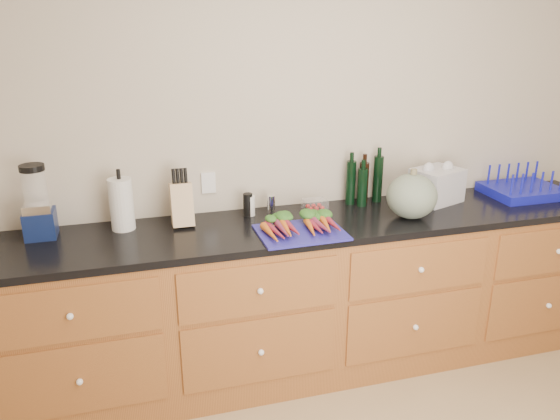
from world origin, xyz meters
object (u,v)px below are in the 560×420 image
object	(u,v)px
blender_appliance	(38,206)
squash	(412,196)
dish_rack	(523,188)
paper_towel	(122,204)
knife_block	(182,204)
cutting_board	(301,232)
tomato_box	(315,205)
carrots	(298,224)

from	to	relation	value
blender_appliance	squash	bearing A→B (deg)	-7.37
dish_rack	squash	bearing A→B (deg)	-168.70
paper_towel	knife_block	size ratio (longest dim) A/B	1.20
cutting_board	tomato_box	xyz separation A→B (m)	(0.19, 0.33, 0.03)
squash	knife_block	distance (m)	1.28
cutting_board	paper_towel	bearing A→B (deg)	160.34
tomato_box	blender_appliance	bearing A→B (deg)	-179.54
knife_block	tomato_box	bearing A→B (deg)	2.21
blender_appliance	dish_rack	world-z (taller)	blender_appliance
carrots	paper_towel	world-z (taller)	paper_towel
blender_appliance	paper_towel	distance (m)	0.41
cutting_board	squash	xyz separation A→B (m)	(0.67, 0.06, 0.12)
blender_appliance	dish_rack	xyz separation A→B (m)	(2.87, -0.08, -0.13)
squash	dish_rack	distance (m)	0.91
cutting_board	dish_rack	bearing A→B (deg)	8.74
paper_towel	squash	bearing A→B (deg)	-9.34
blender_appliance	tomato_box	xyz separation A→B (m)	(1.50, 0.01, -0.14)
knife_block	tomato_box	size ratio (longest dim) A/B	1.75
cutting_board	carrots	size ratio (longest dim) A/B	1.09
blender_appliance	dish_rack	size ratio (longest dim) A/B	0.85
blender_appliance	paper_towel	xyz separation A→B (m)	(0.41, 0.00, -0.03)
tomato_box	dish_rack	bearing A→B (deg)	-3.77
paper_towel	tomato_box	bearing A→B (deg)	0.53
blender_appliance	knife_block	world-z (taller)	blender_appliance
paper_towel	knife_block	distance (m)	0.31
blender_appliance	dish_rack	bearing A→B (deg)	-1.56
tomato_box	squash	bearing A→B (deg)	-29.26
blender_appliance	tomato_box	distance (m)	1.50
blender_appliance	tomato_box	size ratio (longest dim) A/B	2.89
squash	blender_appliance	xyz separation A→B (m)	(-1.98, 0.26, 0.04)
paper_towel	dish_rack	world-z (taller)	paper_towel
squash	blender_appliance	world-z (taller)	blender_appliance
cutting_board	knife_block	world-z (taller)	knife_block
tomato_box	dish_rack	xyz separation A→B (m)	(1.37, -0.09, 0.01)
cutting_board	blender_appliance	bearing A→B (deg)	166.30
carrots	dish_rack	bearing A→B (deg)	7.07
knife_block	cutting_board	bearing A→B (deg)	-27.22
dish_rack	cutting_board	bearing A→B (deg)	-171.26
blender_appliance	paper_towel	size ratio (longest dim) A/B	1.38
cutting_board	squash	world-z (taller)	squash
blender_appliance	paper_towel	world-z (taller)	blender_appliance
carrots	knife_block	world-z (taller)	knife_block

